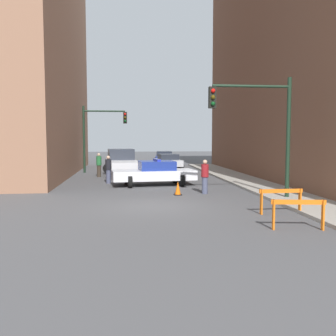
# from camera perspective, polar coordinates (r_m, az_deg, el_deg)

# --- Properties ---
(ground_plane) EXTENTS (120.00, 120.00, 0.00)m
(ground_plane) POSITION_cam_1_polar(r_m,az_deg,el_deg) (15.06, -1.94, -5.78)
(ground_plane) COLOR #4C4C4F
(sidewalk_right) EXTENTS (2.40, 44.00, 0.12)m
(sidewalk_right) POSITION_cam_1_polar(r_m,az_deg,el_deg) (16.71, 19.85, -4.82)
(sidewalk_right) COLOR #9E998E
(sidewalk_right) RESTS_ON ground_plane
(traffic_light_near) EXTENTS (3.64, 0.35, 5.20)m
(traffic_light_near) POSITION_cam_1_polar(r_m,az_deg,el_deg) (16.76, 14.24, 7.25)
(traffic_light_near) COLOR black
(traffic_light_near) RESTS_ON sidewalk_right
(traffic_light_far) EXTENTS (3.44, 0.35, 5.20)m
(traffic_light_far) POSITION_cam_1_polar(r_m,az_deg,el_deg) (29.83, -10.60, 5.83)
(traffic_light_far) COLOR black
(traffic_light_far) RESTS_ON ground_plane
(police_car) EXTENTS (4.87, 2.67, 1.52)m
(police_car) POSITION_cam_1_polar(r_m,az_deg,el_deg) (21.43, -2.09, -0.73)
(police_car) COLOR white
(police_car) RESTS_ON ground_plane
(white_truck) EXTENTS (3.04, 5.59, 1.90)m
(white_truck) POSITION_cam_1_polar(r_m,az_deg,el_deg) (27.36, -6.99, 0.78)
(white_truck) COLOR silver
(white_truck) RESTS_ON ground_plane
(parked_car_near) EXTENTS (2.54, 4.45, 1.31)m
(parked_car_near) POSITION_cam_1_polar(r_m,az_deg,el_deg) (33.00, -0.02, 1.06)
(parked_car_near) COLOR silver
(parked_car_near) RESTS_ON ground_plane
(parked_car_mid) EXTENTS (2.53, 4.45, 1.31)m
(parked_car_mid) POSITION_cam_1_polar(r_m,az_deg,el_deg) (39.67, -0.59, 1.65)
(parked_car_mid) COLOR navy
(parked_car_mid) RESTS_ON ground_plane
(pedestrian_crossing) EXTENTS (0.37, 0.37, 1.66)m
(pedestrian_crossing) POSITION_cam_1_polar(r_m,az_deg,el_deg) (22.66, -9.08, -0.15)
(pedestrian_crossing) COLOR #474C66
(pedestrian_crossing) RESTS_ON ground_plane
(pedestrian_corner) EXTENTS (0.47, 0.47, 1.66)m
(pedestrian_corner) POSITION_cam_1_polar(r_m,az_deg,el_deg) (26.54, -10.48, 0.52)
(pedestrian_corner) COLOR #382D23
(pedestrian_corner) RESTS_ON ground_plane
(pedestrian_sidewalk) EXTENTS (0.51, 0.51, 1.66)m
(pedestrian_sidewalk) POSITION_cam_1_polar(r_m,az_deg,el_deg) (18.28, 5.64, -1.24)
(pedestrian_sidewalk) COLOR #474C66
(pedestrian_sidewalk) RESTS_ON ground_plane
(barrier_front) EXTENTS (1.59, 0.39, 0.90)m
(barrier_front) POSITION_cam_1_polar(r_m,az_deg,el_deg) (11.73, 19.25, -5.96)
(barrier_front) COLOR orange
(barrier_front) RESTS_ON ground_plane
(barrier_mid) EXTENTS (1.60, 0.18, 0.90)m
(barrier_mid) POSITION_cam_1_polar(r_m,az_deg,el_deg) (13.96, 16.82, -4.24)
(barrier_mid) COLOR orange
(barrier_mid) RESTS_ON ground_plane
(traffic_cone) EXTENTS (0.36, 0.36, 0.66)m
(traffic_cone) POSITION_cam_1_polar(r_m,az_deg,el_deg) (17.83, 1.51, -3.13)
(traffic_cone) COLOR black
(traffic_cone) RESTS_ON ground_plane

